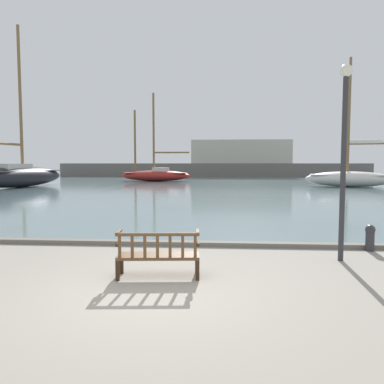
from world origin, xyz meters
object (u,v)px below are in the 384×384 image
(mooring_bollard, at_px, (370,236))
(lamp_post, at_px, (344,144))
(sailboat_mid_port, at_px, (20,175))
(park_bench, at_px, (158,254))
(sailboat_outer_port, at_px, (350,177))
(sailboat_nearest_starboard, at_px, (156,174))

(mooring_bollard, xyz_separation_m, lamp_post, (-1.06, -1.05, 2.29))
(sailboat_mid_port, bearing_deg, park_bench, -56.65)
(sailboat_outer_port, distance_m, mooring_bollard, 27.19)
(park_bench, relative_size, sailboat_mid_port, 0.11)
(sailboat_mid_port, bearing_deg, sailboat_nearest_starboard, 50.63)
(mooring_bollard, bearing_deg, sailboat_mid_port, 133.55)
(sailboat_outer_port, xyz_separation_m, lamp_post, (-9.27, -26.97, 1.69))
(sailboat_nearest_starboard, bearing_deg, mooring_bollard, -71.89)
(park_bench, distance_m, mooring_bollard, 5.69)
(park_bench, bearing_deg, mooring_bollard, 27.51)
(park_bench, height_order, lamp_post, lamp_post)
(park_bench, relative_size, sailboat_nearest_starboard, 0.15)
(sailboat_mid_port, height_order, sailboat_nearest_starboard, sailboat_mid_port)
(sailboat_nearest_starboard, relative_size, lamp_post, 2.41)
(sailboat_mid_port, relative_size, lamp_post, 3.28)
(sailboat_mid_port, xyz_separation_m, lamp_post, (20.97, -24.23, 1.47))
(sailboat_outer_port, xyz_separation_m, sailboat_nearest_starboard, (-19.91, 9.84, -0.02))
(sailboat_mid_port, distance_m, mooring_bollard, 31.98)
(lamp_post, bearing_deg, sailboat_mid_port, 130.87)
(sailboat_outer_port, xyz_separation_m, mooring_bollard, (-8.21, -25.92, -0.61))
(sailboat_mid_port, height_order, lamp_post, sailboat_mid_port)
(park_bench, distance_m, sailboat_nearest_starboard, 38.96)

